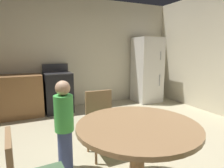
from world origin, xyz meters
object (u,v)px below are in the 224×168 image
(oven_range, at_px, (58,92))
(dining_table, at_px, (138,140))
(person_child, at_px, (64,124))
(refrigerator, at_px, (147,70))
(chair_north, at_px, (102,119))

(oven_range, bearing_deg, dining_table, -86.07)
(person_child, bearing_deg, dining_table, 0.00)
(oven_range, xyz_separation_m, refrigerator, (2.42, -0.05, 0.41))
(oven_range, relative_size, person_child, 1.01)
(refrigerator, bearing_deg, oven_range, 178.73)
(refrigerator, height_order, person_child, refrigerator)
(refrigerator, distance_m, chair_north, 3.08)
(refrigerator, distance_m, person_child, 3.59)
(chair_north, bearing_deg, person_child, -70.26)
(chair_north, bearing_deg, refrigerator, 134.66)
(refrigerator, relative_size, chair_north, 2.02)
(refrigerator, height_order, dining_table, refrigerator)
(oven_range, relative_size, dining_table, 0.97)
(chair_north, distance_m, person_child, 0.58)
(oven_range, height_order, person_child, oven_range)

